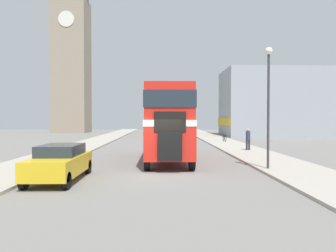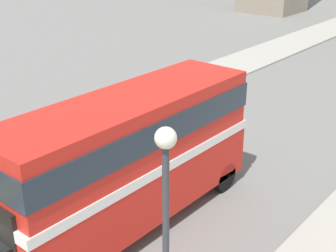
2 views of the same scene
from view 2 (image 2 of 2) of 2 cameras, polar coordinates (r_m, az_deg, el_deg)
double_decker_bus at (r=14.21m, az=-4.60°, el=-3.13°), size 2.51×9.31×4.29m
street_lamp at (r=8.19m, az=-0.26°, el=-13.28°), size 0.36×0.36×5.86m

